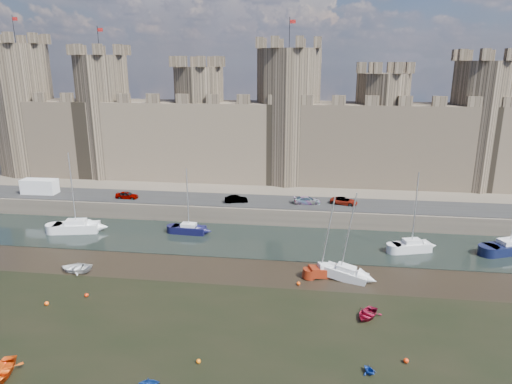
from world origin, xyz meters
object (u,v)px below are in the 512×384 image
Objects in this scene: sailboat_0 at (76,227)px; sailboat_5 at (346,273)px; dinghy_1 at (149,383)px; car_2 at (307,200)px; sailboat_3 at (509,247)px; van at (40,187)px; sailboat_2 at (411,246)px; sailboat_4 at (326,270)px; car_1 at (236,199)px; car_0 at (127,195)px; car_3 at (344,201)px; sailboat_1 at (189,229)px.

sailboat_0 is 1.13× the size of sailboat_5.
car_2 is at bearing -30.41° from dinghy_1.
sailboat_3 is 46.99m from dinghy_1.
van is 57.98m from sailboat_2.
car_1 is at bearing 106.51° from sailboat_4.
car_0 reaches higher than car_2.
sailboat_0 reaches higher than car_0.
van is (-32.64, 0.61, 0.65)m from car_1.
sailboat_1 is at bearing 126.26° from car_3.
van is 52.11m from sailboat_5.
sailboat_5 is (15.65, -18.75, -2.35)m from car_1.
car_1 is 0.37× the size of sailboat_4.
sailboat_5 is at bearing -151.44° from sailboat_2.
car_0 is 15.24m from van.
sailboat_5 is at bearing -23.11° from van.
sailboat_2 is (13.54, -10.68, -2.27)m from car_2.
sailboat_0 reaches higher than sailboat_5.
sailboat_1 is (27.19, -8.06, -2.97)m from van.
sailboat_0 is 57.86m from sailboat_3.
sailboat_2 is at bearing -127.08° from car_1.
sailboat_2 reaches higher than dinghy_1.
sailboat_2 is at bearing 62.93° from sailboat_5.
sailboat_4 is at bearing -174.93° from sailboat_5.
van is 28.51m from sailboat_1.
car_0 is 0.32× the size of sailboat_3.
sailboat_1 reaches higher than car_1.
sailboat_0 reaches higher than car_2.
sailboat_5 is (-8.64, -8.83, -0.09)m from sailboat_2.
van is at bearing 105.25° from car_3.
sailboat_0 is at bearing -177.40° from sailboat_5.
sailboat_1 is (15.93, 1.57, -0.11)m from sailboat_0.
car_0 is 0.31× the size of sailboat_0.
van reaches higher than car_2.
dinghy_1 is at bearing 165.49° from car_1.
sailboat_4 is (18.91, -10.83, -0.05)m from sailboat_1.
sailboat_5 reaches higher than car_2.
sailboat_0 is 1.22× the size of sailboat_1.
sailboat_1 is 21.79m from sailboat_4.
sailboat_2 is (24.29, -9.92, -2.25)m from car_1.
sailboat_4 is at bearing -173.77° from car_3.
car_1 reaches higher than dinghy_1.
sailboat_3 is (25.72, -9.41, -2.25)m from car_2.
sailboat_5 is at bearing -176.95° from sailboat_3.
car_2 reaches higher than dinghy_1.
dinghy_1 is at bearing -147.06° from sailboat_2.
van is 3.59× the size of dinghy_1.
car_2 is 0.36× the size of sailboat_0.
car_0 reaches higher than car_3.
sailboat_3 reaches higher than sailboat_4.
car_1 is 2.23× the size of dinghy_1.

